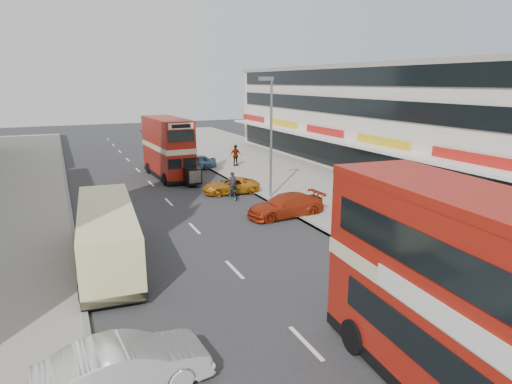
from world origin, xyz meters
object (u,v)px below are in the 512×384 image
bus_second (168,148)px  car_right_a (286,205)px  pedestrian_far (235,155)px  coach (108,233)px  car_right_c (195,162)px  street_lamp (270,129)px  car_right_b (231,186)px  cyclist (233,190)px  car_left_front (125,367)px  pedestrian_near (341,199)px  bus_main (465,301)px

bus_second → car_right_a: size_ratio=1.85×
pedestrian_far → bus_second: bearing=-173.4°
bus_second → pedestrian_far: (6.71, 1.84, -1.38)m
coach → car_right_c: (9.64, 19.34, -0.75)m
coach → car_right_c: 21.62m
street_lamp → bus_second: 11.08m
car_right_b → street_lamp: bearing=43.2°
pedestrian_far → car_right_b: bearing=-122.4°
car_right_a → cyclist: (-1.38, 5.03, -0.06)m
street_lamp → coach: street_lamp is taller
car_left_front → car_right_b: 21.04m
bus_second → pedestrian_near: (6.75, -15.07, -1.47)m
bus_second → car_right_c: 4.25m
pedestrian_near → cyclist: size_ratio=0.94×
car_right_c → pedestrian_near: pedestrian_near is taller
bus_main → car_left_front: bearing=-22.1°
bus_second → cyclist: bearing=101.3°
car_right_b → pedestrian_far: size_ratio=2.07×
bus_main → cyclist: bearing=-91.5°
coach → car_right_a: size_ratio=1.95×
coach → car_right_c: coach is taller
car_right_c → cyclist: 11.33m
coach → pedestrian_far: (13.40, 18.73, -0.28)m
car_left_front → bus_second: bearing=-20.8°
car_right_c → car_right_a: bearing=9.8°
bus_main → cyclist: bus_main is taller
car_left_front → car_right_a: 16.19m
car_right_a → car_left_front: bearing=-43.9°
bus_second → car_left_front: bearing=71.0°
street_lamp → bus_main: bearing=-102.6°
car_right_c → pedestrian_near: 17.93m
bus_main → coach: (-6.89, 12.64, -1.35)m
bus_second → car_left_front: bus_second is taller
car_right_c → cyclist: size_ratio=2.05×
pedestrian_far → bus_main: bearing=-110.5°
bus_second → car_left_front: size_ratio=1.98×
car_left_front → car_right_c: bearing=-24.9°
car_left_front → bus_main: bearing=-121.5°
car_right_b → pedestrian_near: 8.78m
car_left_front → cyclist: bearing=-34.5°
street_lamp → pedestrian_near: street_lamp is taller
pedestrian_far → cyclist: 11.58m
bus_second → coach: (-6.69, -16.89, -1.10)m
pedestrian_near → street_lamp: bearing=-96.9°
coach → car_right_c: bearing=67.5°
coach → car_left_front: coach is taller
bus_second → pedestrian_near: bearing=110.9°
bus_main → car_left_front: (-7.47, 3.71, -2.03)m
coach → pedestrian_near: size_ratio=5.13×
car_right_b → car_left_front: bearing=-22.1°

